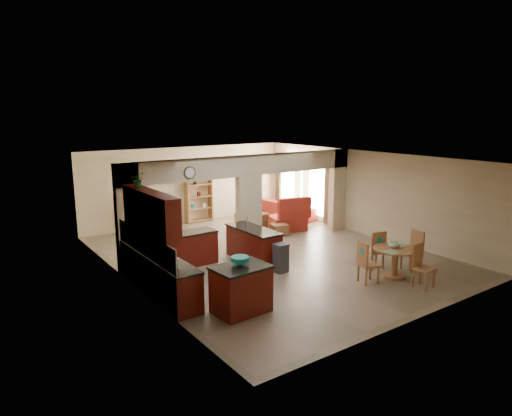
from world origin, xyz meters
TOP-DOWN VIEW (x-y plane):
  - floor at (0.00, 0.00)m, footprint 10.00×10.00m
  - ceiling at (0.00, 0.00)m, footprint 10.00×10.00m
  - wall_back at (0.00, 5.00)m, footprint 8.00×0.00m
  - wall_front at (0.00, -5.00)m, footprint 8.00×0.00m
  - wall_left at (-4.00, 0.00)m, footprint 0.00×10.00m
  - wall_right at (4.00, 0.00)m, footprint 0.00×10.00m
  - partition_left_pier at (-3.70, 1.00)m, footprint 0.60×0.25m
  - partition_center_pier at (0.00, 1.00)m, footprint 0.80×0.25m
  - partition_right_pier at (3.70, 1.00)m, footprint 0.60×0.25m
  - partition_header at (0.00, 1.00)m, footprint 8.00×0.25m
  - kitchen_counter at (-3.26, -0.25)m, footprint 2.52×3.29m
  - upper_cabinets at (-3.82, -0.80)m, footprint 0.35×2.40m
  - peninsula at (-0.60, -0.11)m, footprint 0.70×1.85m
  - wall_clock at (-2.00, 0.85)m, footprint 0.34×0.03m
  - rug at (1.20, 2.10)m, footprint 1.60×1.30m
  - fireplace at (-1.60, 4.83)m, footprint 1.60×0.35m
  - shelving_unit at (0.35, 4.82)m, footprint 1.00×0.32m
  - window_a at (3.97, 2.30)m, footprint 0.02×0.90m
  - window_b at (3.97, 4.00)m, footprint 0.02×0.90m
  - glazed_door at (3.97, 3.15)m, footprint 0.02×0.70m
  - drape_a_left at (3.93, 1.70)m, footprint 0.10×0.28m
  - drape_a_right at (3.93, 2.90)m, footprint 0.10×0.28m
  - drape_b_left at (3.93, 3.40)m, footprint 0.10×0.28m
  - drape_b_right at (3.93, 4.60)m, footprint 0.10×0.28m
  - ceiling_fan at (1.50, 3.00)m, footprint 1.00×1.00m
  - kitchen_island at (-2.72, -2.70)m, footprint 1.19×0.88m
  - teal_bowl at (-2.68, -2.63)m, footprint 0.37×0.37m
  - trash_can at (-0.57, -1.30)m, footprint 0.34×0.29m
  - dining_table at (1.51, -3.22)m, footprint 1.10×1.10m
  - fruit_bowl at (1.52, -3.15)m, footprint 0.29×0.29m
  - sofa at (3.30, 3.38)m, footprint 2.57×1.38m
  - chaise at (2.30, 2.01)m, footprint 1.41×1.26m
  - armchair at (0.87, 2.12)m, footprint 0.97×0.99m
  - ottoman at (1.61, 1.57)m, footprint 0.62×0.62m
  - plant at (-3.82, -0.17)m, footprint 0.40×0.37m
  - chair_north at (1.61, -2.53)m, footprint 0.53×0.53m
  - chair_east at (2.39, -3.12)m, footprint 0.46×0.46m
  - chair_south at (1.51, -3.95)m, footprint 0.45×0.45m
  - chair_west at (0.60, -3.08)m, footprint 0.52×0.52m

SIDE VIEW (x-z plane):
  - floor at x=0.00m, z-range 0.00..0.00m
  - rug at x=1.20m, z-range 0.00..0.01m
  - ottoman at x=1.61m, z-range 0.00..0.37m
  - chaise at x=2.30m, z-range 0.00..0.47m
  - trash_can at x=-0.57m, z-range 0.00..0.69m
  - sofa at x=3.30m, z-range 0.00..0.71m
  - armchair at x=0.87m, z-range 0.00..0.77m
  - peninsula at x=-0.60m, z-range 0.00..0.91m
  - kitchen_counter at x=-3.26m, z-range -0.27..1.20m
  - kitchen_island at x=-2.72m, z-range 0.00..0.99m
  - dining_table at x=1.51m, z-range 0.13..0.87m
  - chair_north at x=1.61m, z-range 0.04..1.07m
  - chair_east at x=2.39m, z-range 0.04..1.07m
  - chair_south at x=1.51m, z-range 0.04..1.07m
  - chair_west at x=0.60m, z-range 0.04..1.07m
  - fireplace at x=-1.60m, z-range 0.01..1.21m
  - fruit_bowl at x=1.52m, z-range 0.75..0.90m
  - shelving_unit at x=0.35m, z-range 0.00..1.80m
  - glazed_door at x=3.97m, z-range 0.00..2.10m
  - teal_bowl at x=-2.68m, z-range 0.99..1.16m
  - partition_center_pier at x=0.00m, z-range 0.00..2.20m
  - drape_a_left at x=3.93m, z-range 0.05..2.35m
  - drape_a_right at x=3.93m, z-range 0.05..2.35m
  - drape_b_left at x=3.93m, z-range 0.05..2.35m
  - drape_b_right at x=3.93m, z-range 0.05..2.35m
  - window_a at x=3.97m, z-range 0.25..2.15m
  - window_b at x=3.97m, z-range 0.25..2.15m
  - partition_left_pier at x=-3.70m, z-range 0.00..2.80m
  - partition_right_pier at x=3.70m, z-range 0.00..2.80m
  - wall_back at x=0.00m, z-range -2.60..5.40m
  - wall_front at x=0.00m, z-range -2.60..5.40m
  - wall_left at x=-4.00m, z-range -3.60..6.40m
  - wall_right at x=4.00m, z-range -3.60..6.40m
  - upper_cabinets at x=-3.82m, z-range 1.47..2.37m
  - wall_clock at x=-2.00m, z-range 2.28..2.62m
  - partition_header at x=0.00m, z-range 2.20..2.80m
  - plant at x=-3.82m, z-range 2.37..2.72m
  - ceiling_fan at x=1.50m, z-range 2.51..2.61m
  - ceiling at x=0.00m, z-range 2.80..2.80m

